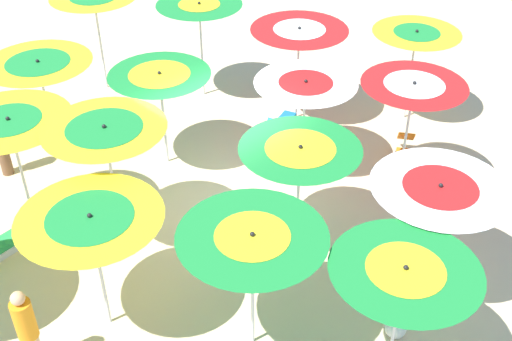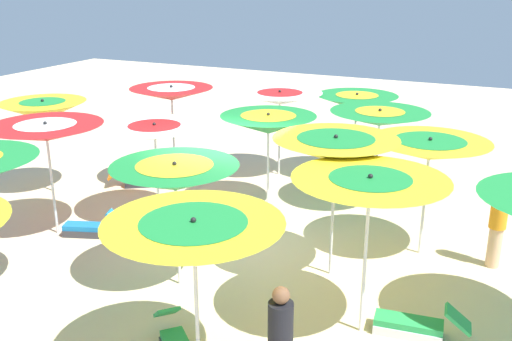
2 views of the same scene
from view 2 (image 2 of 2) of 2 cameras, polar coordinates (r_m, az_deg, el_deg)
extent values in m
cube|color=beige|center=(11.65, -2.36, -7.02)|extent=(39.48, 39.48, 0.04)
cylinder|color=silver|center=(7.58, -5.78, -13.41)|extent=(0.05, 0.05, 2.02)
cone|color=yellow|center=(7.10, -6.04, -6.48)|extent=(2.21, 2.21, 0.39)
cone|color=#1E8C38|center=(7.06, -6.06, -5.85)|extent=(1.30, 1.30, 0.23)
sphere|color=black|center=(7.00, -6.10, -4.81)|extent=(0.07, 0.07, 0.07)
cylinder|color=silver|center=(8.57, 10.52, -8.84)|extent=(0.05, 0.05, 2.21)
cone|color=yellow|center=(8.13, 10.98, -1.89)|extent=(2.16, 2.16, 0.34)
cone|color=#1E8C38|center=(8.10, 11.01, -1.31)|extent=(1.13, 1.13, 0.18)
sphere|color=black|center=(8.06, 11.06, -0.55)|extent=(0.07, 0.07, 0.07)
cylinder|color=silver|center=(9.83, -7.62, -5.97)|extent=(0.05, 0.05, 1.91)
cone|color=#1E8C38|center=(9.47, -7.86, -0.72)|extent=(2.08, 2.08, 0.42)
cone|color=yellow|center=(9.45, -7.89, -0.20)|extent=(1.24, 1.24, 0.25)
sphere|color=black|center=(9.40, -7.93, 0.68)|extent=(0.07, 0.07, 0.07)
cylinder|color=silver|center=(10.09, 7.44, -4.20)|extent=(0.05, 0.05, 2.27)
cone|color=yellow|center=(9.71, 7.72, 1.98)|extent=(2.08, 2.08, 0.40)
cone|color=#1E8C38|center=(9.68, 7.74, 2.45)|extent=(1.28, 1.28, 0.25)
sphere|color=black|center=(9.64, 7.78, 3.29)|extent=(0.07, 0.07, 0.07)
cylinder|color=silver|center=(11.23, 16.02, -3.05)|extent=(0.05, 0.05, 2.02)
cone|color=yellow|center=(10.91, 16.49, 1.90)|extent=(2.14, 2.14, 0.36)
cone|color=#1E8C38|center=(10.89, 16.52, 2.30)|extent=(1.27, 1.27, 0.21)
sphere|color=black|center=(10.85, 16.59, 2.96)|extent=(0.07, 0.07, 0.07)
cylinder|color=silver|center=(12.30, -19.18, -1.26)|extent=(0.05, 0.05, 2.10)
cone|color=red|center=(12.01, -19.71, 3.47)|extent=(2.20, 2.20, 0.33)
cone|color=white|center=(11.99, -19.75, 3.85)|extent=(1.17, 1.17, 0.17)
sphere|color=black|center=(11.96, -19.81, 4.36)|extent=(0.07, 0.07, 0.07)
cylinder|color=silver|center=(12.53, -9.58, -0.57)|extent=(0.05, 0.05, 1.91)
cone|color=white|center=(12.26, -9.81, 3.65)|extent=(2.07, 2.07, 0.31)
cone|color=red|center=(12.24, -9.83, 4.00)|extent=(1.09, 1.09, 0.16)
sphere|color=black|center=(12.21, -9.86, 4.48)|extent=(0.07, 0.07, 0.07)
cylinder|color=silver|center=(12.94, 1.17, 0.34)|extent=(0.05, 0.05, 1.92)
cone|color=#1E8C38|center=(12.67, 1.20, 4.48)|extent=(2.09, 2.09, 0.40)
cone|color=yellow|center=(12.65, 1.20, 4.88)|extent=(1.20, 1.20, 0.23)
sphere|color=black|center=(12.61, 1.21, 5.49)|extent=(0.07, 0.07, 0.07)
cylinder|color=silver|center=(13.23, 11.62, 0.65)|extent=(0.05, 0.05, 2.04)
cone|color=#1E8C38|center=(12.96, 11.91, 4.95)|extent=(2.14, 2.14, 0.32)
cone|color=yellow|center=(12.94, 11.93, 5.32)|extent=(1.06, 1.06, 0.16)
sphere|color=black|center=(12.92, 11.96, 5.77)|extent=(0.07, 0.07, 0.07)
cylinder|color=silver|center=(14.82, -19.52, 1.75)|extent=(0.05, 0.05, 1.98)
cone|color=yellow|center=(14.58, -19.94, 5.46)|extent=(1.98, 1.98, 0.43)
cone|color=#1E8C38|center=(14.56, -19.99, 5.88)|extent=(1.04, 1.04, 0.23)
sphere|color=black|center=(14.53, -20.05, 6.41)|extent=(0.07, 0.07, 0.07)
cylinder|color=silver|center=(14.43, -8.00, 2.88)|extent=(0.05, 0.05, 2.30)
cone|color=red|center=(14.16, -8.21, 7.37)|extent=(1.97, 1.97, 0.30)
cone|color=white|center=(14.15, -8.22, 7.65)|extent=(1.12, 1.12, 0.17)
sphere|color=black|center=(14.13, -8.24, 8.09)|extent=(0.07, 0.07, 0.07)
cylinder|color=silver|center=(15.16, 2.27, 3.26)|extent=(0.05, 0.05, 2.01)
cone|color=white|center=(14.92, 2.32, 6.99)|extent=(2.16, 2.16, 0.31)
cone|color=red|center=(14.91, 2.32, 7.29)|extent=(1.15, 1.15, 0.17)
sphere|color=black|center=(14.89, 2.33, 7.70)|extent=(0.07, 0.07, 0.07)
cylinder|color=silver|center=(15.17, 9.55, 2.93)|extent=(0.05, 0.05, 1.96)
cone|color=#1E8C38|center=(14.94, 9.75, 6.55)|extent=(2.04, 2.04, 0.36)
cone|color=yellow|center=(14.92, 9.77, 6.90)|extent=(1.05, 1.05, 0.19)
sphere|color=black|center=(14.90, 9.80, 7.34)|extent=(0.07, 0.07, 0.07)
cube|color=#333338|center=(12.23, -16.30, -6.05)|extent=(0.89, 0.34, 0.14)
cube|color=#333338|center=(12.48, -15.80, -5.48)|extent=(0.89, 0.34, 0.14)
cube|color=#1972B7|center=(12.31, -16.09, -5.25)|extent=(0.98, 0.59, 0.10)
cube|color=#1972B7|center=(12.03, -13.50, -4.56)|extent=(0.39, 0.39, 0.33)
cube|color=silver|center=(9.02, 14.44, -15.30)|extent=(0.98, 0.15, 0.14)
cube|color=silver|center=(9.31, 14.62, -14.17)|extent=(0.98, 0.15, 0.14)
cube|color=green|center=(9.10, 14.59, -14.09)|extent=(1.01, 0.45, 0.10)
cube|color=green|center=(9.01, 19.03, -13.50)|extent=(0.42, 0.38, 0.32)
cube|color=green|center=(8.78, -8.65, -13.42)|extent=(0.53, 0.53, 0.34)
cube|color=#333338|center=(15.03, -10.73, -0.94)|extent=(0.82, 0.56, 0.14)
cube|color=#333338|center=(14.69, -10.77, -1.40)|extent=(0.82, 0.56, 0.14)
cube|color=orange|center=(14.82, -10.78, -0.73)|extent=(1.00, 0.83, 0.10)
cube|color=orange|center=(14.80, -13.44, -0.01)|extent=(0.55, 0.53, 0.40)
cylinder|color=black|center=(7.06, 2.40, -15.07)|extent=(0.30, 0.30, 0.67)
sphere|color=brown|center=(6.83, 2.45, -12.01)|extent=(0.21, 0.21, 0.21)
cylinder|color=#D8A87F|center=(11.39, 22.13, -6.89)|extent=(0.24, 0.24, 0.75)
cylinder|color=orange|center=(11.12, 22.57, -3.59)|extent=(0.30, 0.30, 0.66)
sphere|color=#D8A87F|center=(10.98, 22.85, -1.50)|extent=(0.20, 0.20, 0.20)
sphere|color=white|center=(15.29, 6.66, 0.02)|extent=(0.35, 0.35, 0.35)
camera|label=1|loc=(17.43, 34.44, 25.94)|focal=45.31mm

